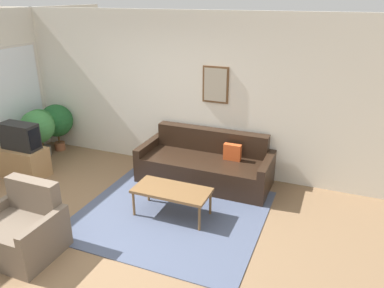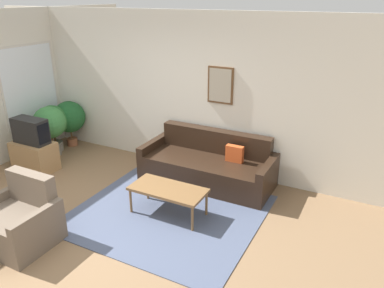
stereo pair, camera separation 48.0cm
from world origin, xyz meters
name	(u,v)px [view 1 (the left image)]	position (x,y,z in m)	size (l,w,h in m)	color
ground_plane	(84,236)	(0.00, 0.00, 0.00)	(16.00, 16.00, 0.00)	#846647
area_rug	(172,214)	(0.83, 0.91, 0.01)	(2.55, 2.34, 0.01)	#4C5670
wall_back	(166,91)	(0.01, 2.53, 1.35)	(8.00, 0.09, 2.70)	silver
couch	(206,165)	(0.93, 2.06, 0.29)	(2.16, 0.90, 0.82)	black
coffee_table	(172,192)	(0.85, 0.89, 0.38)	(1.07, 0.51, 0.41)	brown
tv_stand	(25,162)	(-2.01, 1.07, 0.26)	(0.76, 0.45, 0.51)	#A87F51
tv	(20,136)	(-2.00, 1.07, 0.73)	(0.65, 0.28, 0.44)	black
armchair	(22,231)	(-0.47, -0.51, 0.29)	(0.89, 0.76, 0.85)	#6B5B4C
potted_plant_tall	(38,129)	(-2.23, 1.69, 0.62)	(0.61, 0.61, 0.97)	slate
potted_plant_by_window	(56,121)	(-2.26, 2.23, 0.60)	(0.63, 0.63, 0.93)	#935638
potted_plant_small	(40,127)	(-2.35, 1.87, 0.59)	(0.61, 0.61, 0.93)	slate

